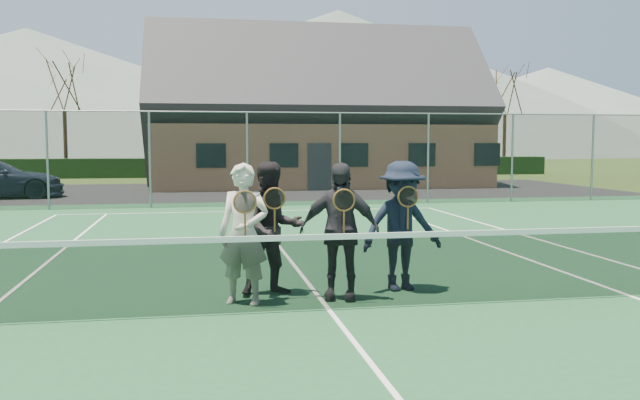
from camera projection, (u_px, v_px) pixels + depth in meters
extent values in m
plane|color=#31491A|center=(236.00, 192.00, 27.92)|extent=(220.00, 220.00, 0.00)
cube|color=#1C4C2B|center=(329.00, 311.00, 8.32)|extent=(30.00, 30.00, 0.02)
cube|color=black|center=(136.00, 193.00, 27.21)|extent=(40.00, 12.00, 0.01)
cube|color=black|center=(224.00, 167.00, 39.63)|extent=(40.00, 1.20, 1.10)
cone|color=#55665C|center=(29.00, 92.00, 96.19)|extent=(110.00, 110.00, 18.00)
cone|color=#536359|center=(338.00, 83.00, 104.03)|extent=(120.00, 120.00, 22.00)
cone|color=slate|center=(547.00, 111.00, 110.62)|extent=(90.00, 90.00, 14.00)
cube|color=white|center=(252.00, 211.00, 19.96)|extent=(10.97, 0.06, 0.01)
cube|color=white|center=(630.00, 296.00, 9.05)|extent=(0.06, 23.77, 0.01)
cube|color=white|center=(272.00, 237.00, 14.59)|extent=(8.23, 0.06, 0.01)
cube|color=white|center=(329.00, 310.00, 8.32)|extent=(0.06, 12.80, 0.01)
cube|color=black|center=(329.00, 273.00, 8.28)|extent=(11.60, 0.02, 0.88)
cube|color=white|center=(329.00, 237.00, 8.24)|extent=(11.60, 0.03, 0.07)
cylinder|color=slate|center=(47.00, 161.00, 20.35)|extent=(0.07, 0.07, 3.00)
cylinder|color=slate|center=(150.00, 160.00, 20.88)|extent=(0.07, 0.07, 3.00)
cylinder|color=slate|center=(247.00, 160.00, 21.42)|extent=(0.07, 0.07, 3.00)
cylinder|color=slate|center=(340.00, 159.00, 21.95)|extent=(0.07, 0.07, 3.00)
cylinder|color=slate|center=(428.00, 159.00, 22.49)|extent=(0.07, 0.07, 3.00)
cylinder|color=slate|center=(512.00, 158.00, 23.02)|extent=(0.07, 0.07, 3.00)
cylinder|color=slate|center=(592.00, 158.00, 23.56)|extent=(0.07, 0.07, 3.00)
cube|color=black|center=(247.00, 160.00, 21.42)|extent=(30.00, 0.03, 3.00)
cylinder|color=slate|center=(247.00, 112.00, 21.29)|extent=(30.00, 0.04, 0.04)
cube|color=#9E6B4C|center=(315.00, 155.00, 32.43)|extent=(15.00, 8.00, 2.80)
pyramid|color=#2D2D33|center=(315.00, 66.00, 32.06)|extent=(15.60, 8.20, 4.10)
cube|color=#2D2D33|center=(319.00, 167.00, 28.44)|extent=(1.00, 0.06, 2.00)
cube|color=black|center=(211.00, 156.00, 27.59)|extent=(1.20, 0.06, 1.00)
cube|color=black|center=(284.00, 155.00, 28.13)|extent=(1.20, 0.06, 1.00)
cube|color=black|center=(354.00, 155.00, 28.66)|extent=(1.20, 0.06, 1.00)
cube|color=black|center=(422.00, 155.00, 29.20)|extent=(1.20, 0.06, 1.00)
cube|color=black|center=(487.00, 154.00, 29.73)|extent=(1.20, 0.06, 1.00)
cylinder|color=#331D12|center=(66.00, 144.00, 38.89)|extent=(0.22, 0.22, 3.85)
cylinder|color=#321F12|center=(257.00, 144.00, 40.85)|extent=(0.22, 0.22, 3.85)
cylinder|color=#372414|center=(415.00, 144.00, 42.63)|extent=(0.22, 0.22, 3.85)
cylinder|color=#382114|center=(504.00, 144.00, 43.70)|extent=(0.22, 0.22, 3.85)
imported|color=beige|center=(244.00, 234.00, 8.57)|extent=(0.77, 0.66, 1.80)
torus|color=brown|center=(245.00, 202.00, 8.27)|extent=(0.29, 0.02, 0.29)
cylinder|color=black|center=(245.00, 202.00, 8.27)|extent=(0.25, 0.00, 0.25)
cylinder|color=brown|center=(245.00, 225.00, 8.29)|extent=(0.03, 0.03, 0.32)
imported|color=black|center=(272.00, 229.00, 9.09)|extent=(0.98, 0.83, 1.80)
torus|color=brown|center=(275.00, 198.00, 8.79)|extent=(0.29, 0.02, 0.29)
cylinder|color=black|center=(275.00, 198.00, 8.79)|extent=(0.25, 0.00, 0.25)
cylinder|color=brown|center=(275.00, 220.00, 8.81)|extent=(0.03, 0.03, 0.32)
imported|color=#26262B|center=(339.00, 231.00, 8.85)|extent=(1.14, 0.75, 1.80)
torus|color=brown|center=(344.00, 200.00, 8.54)|extent=(0.29, 0.02, 0.29)
cylinder|color=black|center=(344.00, 200.00, 8.54)|extent=(0.25, 0.00, 0.25)
cylinder|color=brown|center=(344.00, 222.00, 8.57)|extent=(0.03, 0.03, 0.32)
imported|color=black|center=(402.00, 226.00, 9.37)|extent=(1.24, 0.81, 1.80)
torus|color=brown|center=(408.00, 197.00, 9.07)|extent=(0.29, 0.02, 0.29)
cylinder|color=black|center=(408.00, 197.00, 9.07)|extent=(0.25, 0.00, 0.25)
cylinder|color=brown|center=(408.00, 217.00, 9.10)|extent=(0.03, 0.03, 0.32)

